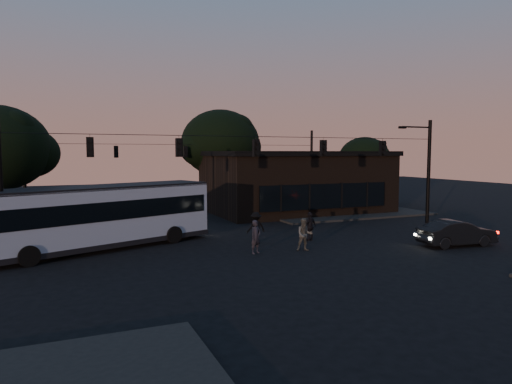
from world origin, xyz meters
name	(u,v)px	position (x,y,z in m)	size (l,w,h in m)	color
ground	(287,257)	(0.00, 0.00, 0.00)	(120.00, 120.00, 0.00)	black
sidewalk_far_right	(335,211)	(12.00, 14.00, 0.07)	(14.00, 10.00, 0.15)	black
sidewalk_far_left	(4,231)	(-14.00, 14.00, 0.07)	(14.00, 10.00, 0.15)	black
building	(295,181)	(9.00, 15.97, 2.71)	(15.40, 10.41, 5.40)	black
tree_behind	(221,143)	(4.00, 22.00, 6.19)	(7.60, 7.60, 9.43)	black
tree_right	(364,159)	(18.00, 18.00, 4.63)	(5.20, 5.20, 6.86)	black
signal_rig_near	(256,167)	(0.00, 4.00, 4.45)	(26.24, 0.30, 7.50)	black
signal_rig_far	(186,165)	(0.00, 20.00, 4.20)	(26.24, 0.30, 7.50)	black
bus	(102,214)	(-8.36, 5.84, 1.95)	(12.55, 7.03, 3.48)	#8896AE
car	(457,233)	(10.15, -1.24, 0.73)	(1.55, 4.44, 1.46)	black
pedestrian_a	(256,237)	(-1.10, 1.46, 0.88)	(0.64, 0.42, 1.76)	black
pedestrian_b	(304,234)	(1.56, 1.02, 0.89)	(0.86, 0.67, 1.78)	#4A4A43
pedestrian_c	(310,226)	(3.25, 3.36, 0.87)	(1.02, 0.42, 1.73)	black
pedestrian_d	(256,227)	(0.05, 4.11, 0.90)	(1.17, 0.67, 1.80)	black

